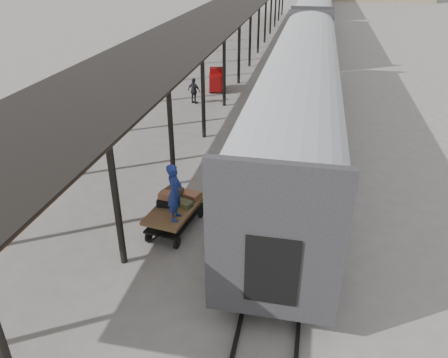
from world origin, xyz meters
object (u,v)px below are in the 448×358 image
baggage_cart (175,212)px  luggage_tug (217,81)px  porter (175,192)px  pedestrian (194,91)px

baggage_cart → luggage_tug: 16.14m
baggage_cart → porter: bearing=-59.9°
luggage_tug → baggage_cart: bearing=-94.9°
baggage_cart → pedestrian: size_ratio=1.67×
baggage_cart → luggage_tug: luggage_tug is taller
baggage_cart → pedestrian: 13.36m
pedestrian → porter: bearing=124.2°
baggage_cart → pedestrian: pedestrian is taller
pedestrian → luggage_tug: bearing=-82.6°
porter → baggage_cart: bearing=18.4°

